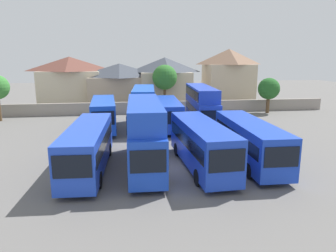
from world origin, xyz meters
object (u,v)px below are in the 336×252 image
(bus_8, at_px, (201,104))
(house_terrace_right, at_px, (165,81))
(bus_2, at_px, (145,131))
(bus_7, at_px, (168,112))
(tree_left_of_lot, at_px, (269,89))
(tree_right_of_lot, at_px, (165,78))
(bus_3, at_px, (201,143))
(bus_6, at_px, (144,106))
(bus_1, at_px, (88,145))
(bus_4, at_px, (249,139))
(house_terrace_left, at_px, (70,82))
(house_terrace_centre, at_px, (120,85))
(house_terrace_far_right, at_px, (228,76))
(bus_5, at_px, (104,113))

(bus_8, relative_size, house_terrace_right, 1.28)
(bus_2, bearing_deg, bus_7, 166.54)
(bus_2, height_order, tree_left_of_lot, tree_left_of_lot)
(tree_right_of_lot, bearing_deg, bus_3, -91.43)
(bus_6, bearing_deg, bus_2, 1.29)
(tree_right_of_lot, bearing_deg, bus_1, -109.19)
(bus_8, relative_size, tree_right_of_lot, 1.57)
(bus_4, relative_size, tree_right_of_lot, 1.53)
(bus_4, height_order, bus_6, bus_6)
(bus_6, distance_m, bus_7, 3.03)
(house_terrace_left, relative_size, house_terrace_centre, 0.97)
(house_terrace_far_right, bearing_deg, tree_left_of_lot, -72.97)
(house_terrace_right, height_order, tree_left_of_lot, house_terrace_right)
(tree_left_of_lot, bearing_deg, bus_2, -133.06)
(bus_3, distance_m, bus_4, 4.19)
(bus_6, relative_size, tree_left_of_lot, 1.94)
(house_terrace_left, bearing_deg, bus_7, -52.61)
(house_terrace_centre, bearing_deg, bus_8, -59.20)
(bus_4, xyz_separation_m, bus_7, (-4.65, 13.51, -0.01))
(bus_5, relative_size, tree_right_of_lot, 1.45)
(bus_7, relative_size, house_terrace_centre, 0.98)
(bus_5, height_order, house_terrace_left, house_terrace_left)
(house_terrace_right, bearing_deg, bus_4, -84.84)
(bus_5, distance_m, house_terrace_left, 19.72)
(bus_8, xyz_separation_m, tree_right_of_lot, (-2.97, 12.06, 2.50))
(bus_5, relative_size, bus_6, 1.01)
(tree_left_of_lot, relative_size, tree_right_of_lot, 0.74)
(bus_5, xyz_separation_m, bus_6, (4.73, 0.08, 0.72))
(house_terrace_right, relative_size, tree_left_of_lot, 1.67)
(house_terrace_left, bearing_deg, bus_6, -58.31)
(tree_right_of_lot, bearing_deg, tree_left_of_lot, -16.39)
(house_terrace_centre, bearing_deg, bus_1, -93.71)
(bus_1, xyz_separation_m, house_terrace_far_right, (21.36, 31.66, 3.07))
(bus_1, relative_size, tree_right_of_lot, 1.53)
(bus_4, bearing_deg, bus_5, -136.58)
(bus_7, bearing_deg, bus_6, -92.73)
(tree_right_of_lot, bearing_deg, bus_8, -76.18)
(bus_8, bearing_deg, bus_2, -25.44)
(bus_2, xyz_separation_m, house_terrace_left, (-10.54, 32.20, 1.46))
(bus_3, relative_size, tree_left_of_lot, 1.99)
(tree_right_of_lot, bearing_deg, bus_4, -82.45)
(tree_left_of_lot, bearing_deg, bus_3, -125.62)
(bus_5, bearing_deg, tree_left_of_lot, 105.00)
(house_terrace_left, height_order, house_terrace_far_right, house_terrace_far_right)
(bus_6, bearing_deg, house_terrace_right, 169.09)
(bus_8, bearing_deg, house_terrace_far_right, 155.88)
(house_terrace_left, bearing_deg, bus_3, -65.82)
(bus_2, relative_size, bus_8, 0.94)
(house_terrace_far_right, relative_size, tree_right_of_lot, 1.36)
(bus_5, distance_m, house_terrace_far_right, 27.77)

